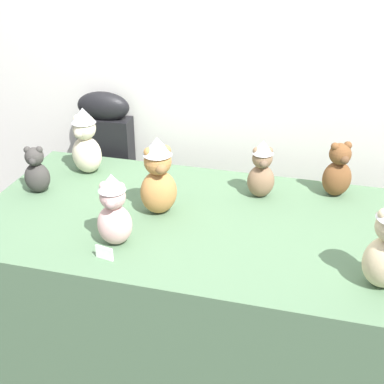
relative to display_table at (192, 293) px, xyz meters
name	(u,v)px	position (x,y,z in m)	size (l,w,h in m)	color
wall_back	(230,50)	(0.00, 0.73, 0.91)	(7.00, 0.08, 2.60)	silver
display_table	(192,293)	(0.00, 0.00, 0.00)	(1.76, 0.95, 0.78)	#4C6B4C
instrument_case	(110,185)	(-0.63, 0.61, 0.16)	(0.29, 0.13, 1.08)	black
teddy_bear_chestnut	(338,171)	(0.56, 0.36, 0.51)	(0.16, 0.16, 0.25)	brown
teddy_bear_cream	(86,142)	(-0.59, 0.29, 0.55)	(0.17, 0.15, 0.32)	beige
teddy_bear_mocha	(262,170)	(0.24, 0.26, 0.52)	(0.14, 0.13, 0.26)	#7F6047
teddy_bear_caramel	(158,177)	(-0.14, 0.01, 0.55)	(0.20, 0.19, 0.33)	#B27A42
teddy_bear_blush	(114,210)	(-0.23, -0.25, 0.53)	(0.15, 0.13, 0.29)	beige
teddy_bear_charcoal	(36,171)	(-0.72, 0.05, 0.49)	(0.13, 0.12, 0.22)	#383533
name_card_front_left	(104,253)	(-0.23, -0.36, 0.41)	(0.07, 0.01, 0.05)	white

